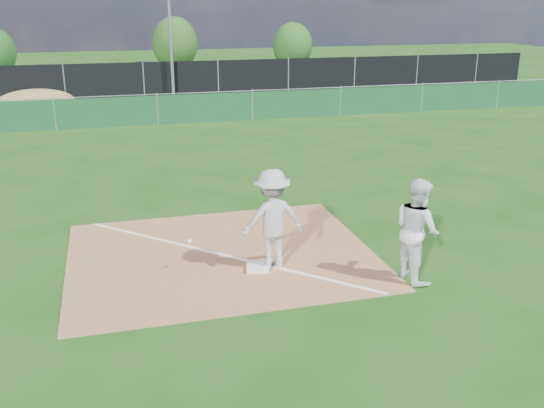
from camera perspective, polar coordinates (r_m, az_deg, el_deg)
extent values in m
plane|color=#17410E|center=(20.77, -9.40, 4.80)|extent=(90.00, 90.00, 0.00)
cube|color=#9C643E|center=(12.28, -4.77, -4.80)|extent=(6.00, 5.00, 0.02)
cube|color=white|center=(12.27, -4.77, -4.73)|extent=(5.01, 5.01, 0.01)
cube|color=#103C1E|center=(25.53, -10.72, 8.67)|extent=(44.00, 0.05, 1.20)
ellipsoid|color=olive|center=(29.08, -21.31, 8.89)|extent=(3.38, 2.60, 1.17)
cube|color=black|center=(33.39, -11.99, 11.39)|extent=(46.00, 0.04, 1.80)
cube|color=black|center=(38.46, -12.41, 10.93)|extent=(46.00, 9.00, 0.01)
cylinder|color=slate|center=(32.99, -9.61, 16.86)|extent=(0.16, 0.16, 8.00)
cube|color=white|center=(11.58, -1.37, -5.94)|extent=(0.50, 0.50, 0.09)
imported|color=#B8B8BA|center=(11.35, 0.01, -1.44)|extent=(1.31, 0.84, 1.93)
sphere|color=white|center=(11.39, -7.76, -3.48)|extent=(0.08, 0.08, 0.08)
imported|color=silver|center=(11.21, 13.48, -2.36)|extent=(0.80, 0.99, 1.92)
imported|color=#A6A8AE|center=(38.61, -20.04, 11.34)|extent=(4.44, 3.20, 1.41)
imported|color=black|center=(37.34, -11.50, 11.86)|extent=(4.31, 1.67, 1.40)
imported|color=black|center=(37.65, -3.31, 12.28)|extent=(5.40, 3.79, 1.45)
cylinder|color=#382316|center=(45.11, -9.04, 12.89)|extent=(0.24, 0.24, 1.08)
ellipsoid|color=#1F4614|center=(45.00, -9.13, 14.70)|extent=(3.23, 3.23, 3.71)
cylinder|color=#382316|center=(45.45, 1.93, 13.06)|extent=(0.24, 0.24, 0.96)
ellipsoid|color=#1C4915|center=(45.35, 1.95, 14.67)|extent=(2.87, 2.87, 3.30)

